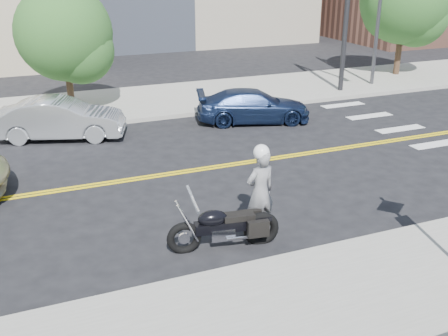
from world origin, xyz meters
TOP-DOWN VIEW (x-y plane):
  - ground_plane at (0.00, 0.00)m, footprint 120.00×120.00m
  - sidewalk_far at (0.00, 7.50)m, footprint 60.00×5.00m
  - motorcyclist at (1.44, -3.77)m, footprint 0.73×0.54m
  - motorcycle at (0.50, -4.10)m, footprint 2.27×0.98m
  - parked_car_silver at (-1.73, 4.20)m, footprint 4.20×2.51m
  - parked_car_blue at (4.74, 3.58)m, footprint 4.25×2.65m
  - tree_far_a at (-1.05, 7.08)m, footprint 3.41×3.41m

SIDE VIEW (x-z plane):
  - ground_plane at x=0.00m, z-range 0.00..0.00m
  - sidewalk_far at x=0.00m, z-range 0.00..0.15m
  - parked_car_blue at x=4.74m, z-range 0.00..1.15m
  - parked_car_silver at x=-1.73m, z-range 0.00..1.31m
  - motorcycle at x=0.50m, z-range 0.00..1.33m
  - motorcyclist at x=1.44m, z-range 0.00..1.93m
  - tree_far_a at x=-1.05m, z-range 0.62..5.28m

